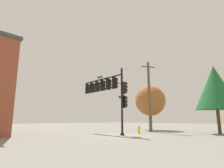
% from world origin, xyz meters
% --- Properties ---
extents(ground_plane, '(120.00, 120.00, 0.00)m').
position_xyz_m(ground_plane, '(0.00, 0.00, 0.00)').
color(ground_plane, gray).
extents(signal_pole_assembly, '(7.00, 1.16, 6.44)m').
position_xyz_m(signal_pole_assembly, '(2.18, -0.19, 4.59)').
color(signal_pole_assembly, black).
rests_on(signal_pole_assembly, ground_plane).
extents(utility_pole, '(0.98, 1.63, 8.59)m').
position_xyz_m(utility_pole, '(0.84, -5.95, 4.41)').
color(utility_pole, brown).
rests_on(utility_pole, ground_plane).
extents(fire_hydrant, '(0.33, 0.24, 0.83)m').
position_xyz_m(fire_hydrant, '(0.41, -3.10, 0.41)').
color(fire_hydrant, yellow).
rests_on(fire_hydrant, ground_plane).
extents(tree_near, '(4.25, 4.25, 7.22)m').
position_xyz_m(tree_near, '(-5.86, -8.45, 4.85)').
color(tree_near, brown).
rests_on(tree_near, ground_plane).
extents(tree_mid, '(4.32, 4.32, 6.31)m').
position_xyz_m(tree_mid, '(3.11, -9.59, 4.14)').
color(tree_mid, '#52361C').
rests_on(tree_mid, ground_plane).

